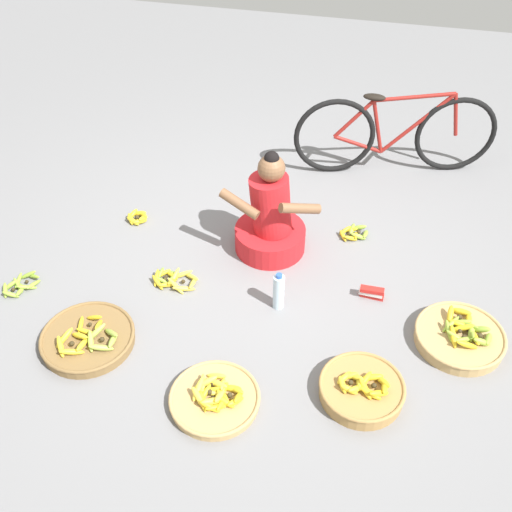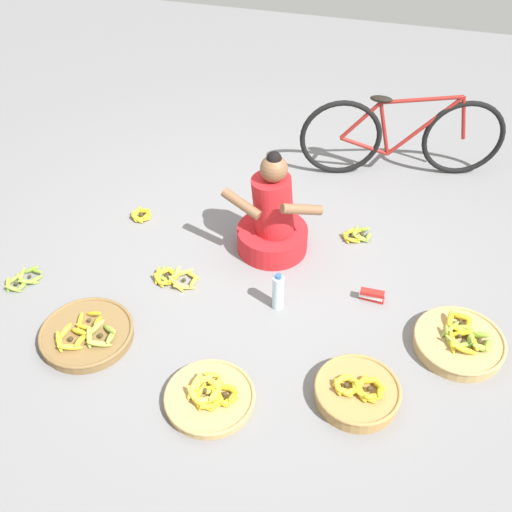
% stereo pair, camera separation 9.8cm
% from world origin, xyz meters
% --- Properties ---
extents(ground_plane, '(10.00, 10.00, 0.00)m').
position_xyz_m(ground_plane, '(0.00, 0.00, 0.00)').
color(ground_plane, slate).
extents(vendor_woman_front, '(0.71, 0.52, 0.83)m').
position_xyz_m(vendor_woman_front, '(-0.01, 0.30, 0.27)').
color(vendor_woman_front, red).
rests_on(vendor_woman_front, ground).
extents(bicycle_leaning, '(1.66, 0.48, 0.73)m').
position_xyz_m(bicycle_leaning, '(0.78, 1.55, 0.36)').
color(bicycle_leaning, black).
rests_on(bicycle_leaning, ground).
extents(banana_basket_front_left, '(0.53, 0.53, 0.14)m').
position_xyz_m(banana_basket_front_left, '(-0.03, -1.11, 0.04)').
color(banana_basket_front_left, tan).
rests_on(banana_basket_front_left, ground).
extents(banana_basket_front_right, '(0.57, 0.57, 0.16)m').
position_xyz_m(banana_basket_front_right, '(1.35, -0.32, 0.05)').
color(banana_basket_front_right, tan).
rests_on(banana_basket_front_right, ground).
extents(banana_basket_back_right, '(0.60, 0.60, 0.15)m').
position_xyz_m(banana_basket_back_right, '(-0.93, -0.87, 0.05)').
color(banana_basket_back_right, brown).
rests_on(banana_basket_back_right, ground).
extents(banana_basket_near_bicycle, '(0.50, 0.50, 0.17)m').
position_xyz_m(banana_basket_near_bicycle, '(0.79, -0.87, 0.06)').
color(banana_basket_near_bicycle, '#A87F47').
rests_on(banana_basket_near_bicycle, ground).
extents(loose_bananas_front_center, '(0.19, 0.19, 0.08)m').
position_xyz_m(loose_bananas_front_center, '(-1.09, 0.38, 0.03)').
color(loose_bananas_front_center, gold).
rests_on(loose_bananas_front_center, ground).
extents(loose_bananas_mid_right, '(0.23, 0.20, 0.08)m').
position_xyz_m(loose_bananas_mid_right, '(0.58, 0.58, 0.03)').
color(loose_bananas_mid_right, gold).
rests_on(loose_bananas_mid_right, ground).
extents(loose_bananas_mid_left, '(0.35, 0.23, 0.10)m').
position_xyz_m(loose_bananas_mid_left, '(-0.59, -0.22, 0.03)').
color(loose_bananas_mid_left, yellow).
rests_on(loose_bananas_mid_left, ground).
extents(loose_bananas_back_center, '(0.24, 0.27, 0.08)m').
position_xyz_m(loose_bananas_back_center, '(-1.60, -0.52, 0.03)').
color(loose_bananas_back_center, '#8CAD38').
rests_on(loose_bananas_back_center, ground).
extents(water_bottle, '(0.08, 0.08, 0.29)m').
position_xyz_m(water_bottle, '(0.17, -0.28, 0.14)').
color(water_bottle, silver).
rests_on(water_bottle, ground).
extents(packet_carton_stack, '(0.17, 0.07, 0.09)m').
position_xyz_m(packet_carton_stack, '(0.77, -0.05, 0.04)').
color(packet_carton_stack, red).
rests_on(packet_carton_stack, ground).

